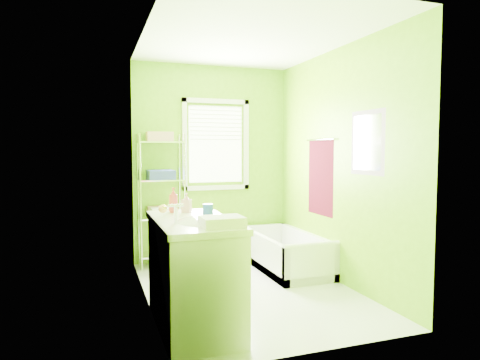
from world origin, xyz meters
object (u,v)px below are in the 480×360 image
object	(u,v)px
bathtub	(285,257)
wire_shelf_unit	(162,185)
toilet	(201,237)
vanity	(194,270)

from	to	relation	value
bathtub	wire_shelf_unit	bearing A→B (deg)	155.36
bathtub	toilet	distance (m)	1.10
wire_shelf_unit	toilet	bearing A→B (deg)	-20.44
bathtub	vanity	distance (m)	2.00
toilet	vanity	distance (m)	1.87
toilet	wire_shelf_unit	size ratio (longest dim) A/B	0.45
bathtub	toilet	xyz separation A→B (m)	(-0.96, 0.48, 0.23)
bathtub	wire_shelf_unit	distance (m)	1.79
bathtub	vanity	bearing A→B (deg)	-138.04
toilet	vanity	world-z (taller)	vanity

